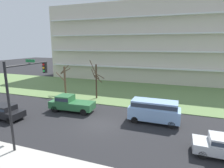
{
  "coord_description": "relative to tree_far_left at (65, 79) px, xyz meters",
  "views": [
    {
      "loc": [
        7.05,
        -15.94,
        7.97
      ],
      "look_at": [
        -0.78,
        6.0,
        2.98
      ],
      "focal_mm": 29.48,
      "sensor_mm": 36.0,
      "label": 1
    }
  ],
  "objects": [
    {
      "name": "grass_lawn_strip",
      "position": [
        10.08,
        4.89,
        -2.51
      ],
      "size": [
        80.0,
        16.0,
        0.08
      ],
      "primitive_type": "cube",
      "color": "#66844C",
      "rests_on": "ground"
    },
    {
      "name": "ground",
      "position": [
        10.08,
        -9.11,
        -2.55
      ],
      "size": [
        160.0,
        160.0,
        0.0
      ],
      "primitive_type": "plane",
      "color": "#232326"
    },
    {
      "name": "van_blue_near_left",
      "position": [
        15.18,
        -6.61,
        -1.15
      ],
      "size": [
        5.22,
        2.04,
        2.36
      ],
      "rotation": [
        0.0,
        0.0,
        3.13
      ],
      "color": "#8CB2E0",
      "rests_on": "ground"
    },
    {
      "name": "pickup_green_center_left",
      "position": [
        5.15,
        -6.62,
        -1.53
      ],
      "size": [
        5.51,
        2.32,
        1.95
      ],
      "rotation": [
        0.0,
        0.0,
        3.2
      ],
      "color": "#2D6B3D",
      "rests_on": "ground"
    },
    {
      "name": "tree_left",
      "position": [
        5.97,
        -0.73,
        0.36
      ],
      "size": [
        2.18,
        1.52,
        5.82
      ],
      "color": "#423023",
      "rests_on": "ground"
    },
    {
      "name": "traffic_signal_mast",
      "position": [
        5.95,
        -14.32,
        2.06
      ],
      "size": [
        0.9,
        4.44,
        6.85
      ],
      "color": "black",
      "rests_on": "ground"
    },
    {
      "name": "sedan_black_near_right",
      "position": [
        -0.35,
        -11.11,
        -1.67
      ],
      "size": [
        4.45,
        1.93,
        1.57
      ],
      "rotation": [
        0.0,
        0.0,
        -0.03
      ],
      "color": "black",
      "rests_on": "ground"
    },
    {
      "name": "apartment_building",
      "position": [
        10.08,
        19.44,
        5.82
      ],
      "size": [
        44.24,
        14.05,
        16.72
      ],
      "color": "beige",
      "rests_on": "ground"
    },
    {
      "name": "tree_far_left",
      "position": [
        0.0,
        0.0,
        0.0
      ],
      "size": [
        1.87,
        2.34,
        4.73
      ],
      "color": "brown",
      "rests_on": "ground"
    }
  ]
}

